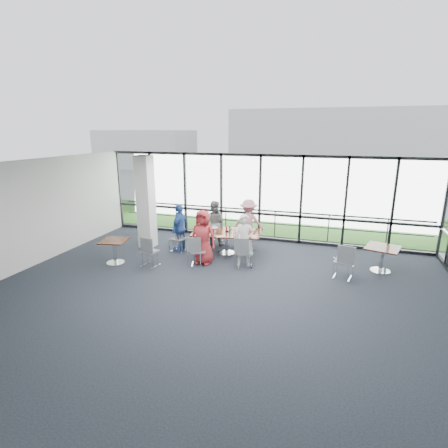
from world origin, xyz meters
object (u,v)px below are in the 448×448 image
(chair_main_nl, at_px, (198,251))
(chair_spare_r, at_px, (343,261))
(diner_far_left, at_px, (214,223))
(diner_end, at_px, (180,228))
(main_table, at_px, (227,235))
(chair_main_fl, at_px, (216,232))
(chair_main_fr, at_px, (244,234))
(structural_column, at_px, (146,202))
(chair_spare_lb, at_px, (179,239))
(side_table_left, at_px, (114,244))
(chair_main_end, at_px, (177,239))
(chair_spare_la, at_px, (149,252))
(chair_main_nr, at_px, (245,252))
(diner_near_left, at_px, (203,237))
(diner_near_right, at_px, (244,240))
(side_table_right, at_px, (382,251))
(diner_far_right, at_px, (248,223))

(chair_main_nl, xyz_separation_m, chair_spare_r, (4.21, 0.31, 0.04))
(diner_far_left, xyz_separation_m, diner_end, (-0.86, -1.02, 0.01))
(diner_far_left, bearing_deg, main_table, 129.18)
(diner_far_left, distance_m, chair_main_fl, 0.48)
(diner_end, xyz_separation_m, chair_main_fr, (1.88, 1.34, -0.41))
(chair_main_fl, bearing_deg, structural_column, 30.76)
(chair_spare_lb, relative_size, chair_spare_r, 0.89)
(side_table_left, relative_size, chair_main_nl, 1.00)
(side_table_left, xyz_separation_m, chair_main_end, (1.33, 1.65, -0.20))
(chair_spare_la, bearing_deg, chair_main_nr, 26.14)
(chair_main_nr, bearing_deg, chair_spare_r, -14.51)
(main_table, height_order, chair_main_fl, chair_main_fl)
(chair_main_fl, bearing_deg, diner_near_left, 100.80)
(diner_near_right, relative_size, chair_main_end, 1.95)
(side_table_left, height_order, diner_end, diner_end)
(chair_main_nl, relative_size, chair_main_nr, 0.96)
(structural_column, xyz_separation_m, chair_main_end, (1.20, -0.15, -1.19))
(structural_column, distance_m, diner_near_right, 3.89)
(side_table_left, height_order, chair_spare_lb, chair_spare_lb)
(side_table_left, height_order, chair_main_nr, chair_main_nr)
(side_table_right, xyz_separation_m, chair_spare_lb, (-6.39, -0.18, -0.20))
(diner_end, bearing_deg, chair_main_fr, 130.02)
(diner_end, relative_size, chair_main_end, 1.99)
(side_table_left, height_order, diner_near_right, diner_near_right)
(side_table_right, bearing_deg, diner_near_right, -168.97)
(chair_main_fl, xyz_separation_m, chair_spare_lb, (-0.91, -1.32, 0.04))
(chair_spare_lb, bearing_deg, diner_near_left, 158.18)
(diner_near_right, relative_size, chair_spare_la, 1.71)
(side_table_right, bearing_deg, diner_far_left, 170.92)
(side_table_left, relative_size, diner_near_left, 0.53)
(diner_near_left, distance_m, chair_spare_r, 4.14)
(diner_end, relative_size, chair_main_nl, 1.83)
(chair_main_fr, bearing_deg, diner_far_right, -174.99)
(diner_near_left, relative_size, chair_main_fr, 2.09)
(main_table, xyz_separation_m, chair_main_end, (-1.71, -0.27, -0.24))
(diner_far_left, xyz_separation_m, chair_spare_r, (4.42, -1.72, -0.31))
(chair_main_nr, bearing_deg, main_table, 116.29)
(diner_far_right, height_order, diner_end, diner_far_right)
(side_table_right, distance_m, chair_main_nr, 3.98)
(diner_far_left, bearing_deg, chair_spare_lb, 45.78)
(chair_main_nr, xyz_separation_m, chair_main_end, (-2.59, 0.72, -0.06))
(diner_near_left, distance_m, diner_far_right, 2.36)
(diner_far_left, bearing_deg, side_table_left, 45.64)
(chair_main_nl, height_order, chair_spare_lb, chair_main_nl)
(diner_near_right, distance_m, chair_spare_r, 2.89)
(chair_main_nr, relative_size, chair_spare_lb, 1.06)
(diner_near_right, height_order, diner_far_right, diner_far_right)
(main_table, distance_m, diner_near_left, 1.18)
(chair_main_nr, distance_m, chair_main_end, 2.69)
(diner_far_right, height_order, chair_main_fr, diner_far_right)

